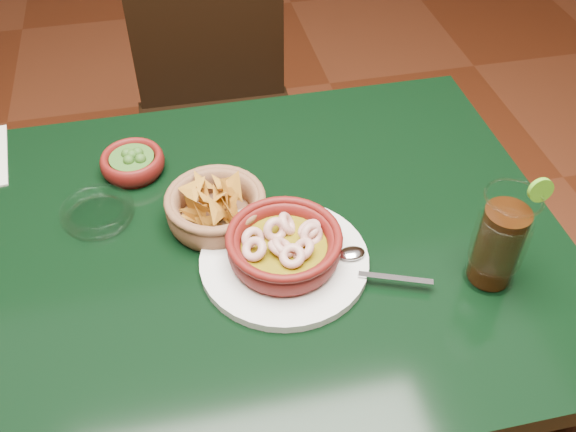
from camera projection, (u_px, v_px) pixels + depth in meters
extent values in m
cube|color=black|center=(203.00, 255.00, 1.06)|extent=(1.20, 0.80, 0.04)
cylinder|color=black|center=(410.00, 224.00, 1.64)|extent=(0.06, 0.06, 0.71)
cube|color=black|center=(223.00, 144.00, 1.72)|extent=(0.43, 0.43, 0.04)
cylinder|color=black|center=(170.00, 261.00, 1.72)|extent=(0.04, 0.04, 0.46)
cylinder|color=black|center=(302.00, 242.00, 1.77)|extent=(0.04, 0.04, 0.46)
cylinder|color=black|center=(162.00, 174.00, 1.98)|extent=(0.04, 0.04, 0.46)
cylinder|color=black|center=(278.00, 160.00, 2.03)|extent=(0.04, 0.04, 0.46)
cube|color=black|center=(207.00, 26.00, 1.68)|extent=(0.41, 0.04, 0.45)
cylinder|color=silver|center=(284.00, 261.00, 1.02)|extent=(0.27, 0.27, 0.01)
cylinder|color=#530F0C|center=(284.00, 256.00, 1.01)|extent=(0.16, 0.16, 0.01)
torus|color=#530F0C|center=(284.00, 247.00, 0.99)|extent=(0.20, 0.20, 0.04)
torus|color=#530F0C|center=(284.00, 237.00, 0.98)|extent=(0.18, 0.18, 0.01)
cylinder|color=#685A0B|center=(284.00, 246.00, 0.99)|extent=(0.14, 0.14, 0.01)
torus|color=#CE9F90|center=(311.00, 235.00, 0.99)|extent=(0.05, 0.05, 0.04)
torus|color=#CE9F90|center=(309.00, 229.00, 1.01)|extent=(0.05, 0.06, 0.04)
torus|color=#CE9F90|center=(287.00, 224.00, 1.01)|extent=(0.04, 0.05, 0.05)
torus|color=#CE9F90|center=(275.00, 230.00, 1.00)|extent=(0.05, 0.04, 0.05)
torus|color=#CE9F90|center=(253.00, 239.00, 0.99)|extent=(0.05, 0.05, 0.04)
torus|color=#CE9F90|center=(254.00, 249.00, 0.97)|extent=(0.05, 0.05, 0.04)
torus|color=#CE9F90|center=(279.00, 249.00, 0.98)|extent=(0.04, 0.05, 0.05)
torus|color=#CE9F90|center=(283.00, 247.00, 0.98)|extent=(0.05, 0.06, 0.04)
torus|color=#CE9F90|center=(292.00, 256.00, 0.96)|extent=(0.06, 0.06, 0.03)
torus|color=#CE9F90|center=(303.00, 249.00, 0.97)|extent=(0.05, 0.05, 0.04)
cube|color=silver|center=(396.00, 278.00, 0.98)|extent=(0.11, 0.05, 0.00)
ellipsoid|color=silver|center=(352.00, 253.00, 1.01)|extent=(0.04, 0.03, 0.01)
cylinder|color=brown|center=(217.00, 219.00, 1.09)|extent=(0.14, 0.14, 0.01)
torus|color=brown|center=(216.00, 209.00, 1.07)|extent=(0.20, 0.20, 0.06)
torus|color=brown|center=(215.00, 198.00, 1.06)|extent=(0.17, 0.17, 0.01)
cone|color=#B6741E|center=(190.00, 213.00, 1.06)|extent=(0.08, 0.06, 0.07)
cone|color=#B6741E|center=(196.00, 215.00, 1.03)|extent=(0.08, 0.04, 0.09)
cone|color=#B6741E|center=(232.00, 218.00, 1.05)|extent=(0.06, 0.05, 0.07)
cone|color=#B6741E|center=(196.00, 206.00, 1.02)|extent=(0.08, 0.04, 0.08)
cone|color=#B6741E|center=(214.00, 212.00, 1.06)|extent=(0.07, 0.08, 0.06)
cone|color=#B6741E|center=(223.00, 183.00, 1.07)|extent=(0.07, 0.08, 0.05)
cone|color=#B6741E|center=(192.00, 189.00, 1.05)|extent=(0.08, 0.08, 0.03)
cone|color=#B6741E|center=(203.00, 181.00, 1.07)|extent=(0.07, 0.09, 0.06)
cone|color=#B6741E|center=(227.00, 187.00, 1.06)|extent=(0.03, 0.08, 0.08)
cone|color=#B6741E|center=(205.00, 198.00, 1.06)|extent=(0.04, 0.08, 0.08)
cone|color=#B6741E|center=(194.00, 218.00, 1.05)|extent=(0.07, 0.07, 0.04)
cone|color=#B6741E|center=(221.00, 207.00, 1.08)|extent=(0.04, 0.08, 0.08)
cone|color=#B6741E|center=(232.00, 187.00, 1.05)|extent=(0.07, 0.06, 0.06)
cone|color=#B6741E|center=(221.00, 200.00, 1.07)|extent=(0.06, 0.08, 0.07)
cone|color=#B6741E|center=(209.00, 225.00, 1.04)|extent=(0.08, 0.04, 0.08)
cone|color=#B6741E|center=(217.00, 211.00, 1.02)|extent=(0.06, 0.08, 0.07)
cone|color=#B6741E|center=(207.00, 198.00, 1.04)|extent=(0.06, 0.08, 0.07)
cone|color=#B6741E|center=(232.00, 203.00, 1.06)|extent=(0.03, 0.08, 0.07)
cone|color=#B6741E|center=(216.00, 198.00, 1.06)|extent=(0.07, 0.07, 0.05)
cone|color=#B6741E|center=(229.00, 210.00, 1.03)|extent=(0.03, 0.08, 0.08)
cone|color=#B6741E|center=(200.00, 212.00, 1.03)|extent=(0.02, 0.07, 0.07)
cone|color=#B6741E|center=(223.00, 215.00, 1.06)|extent=(0.04, 0.08, 0.07)
cylinder|color=#530F0C|center=(134.00, 170.00, 1.18)|extent=(0.10, 0.10, 0.01)
torus|color=#530F0C|center=(132.00, 162.00, 1.17)|extent=(0.13, 0.13, 0.04)
cylinder|color=#214915|center=(132.00, 159.00, 1.16)|extent=(0.08, 0.08, 0.01)
sphere|color=#214915|center=(129.00, 160.00, 1.15)|extent=(0.02, 0.02, 0.02)
sphere|color=#214915|center=(141.00, 159.00, 1.15)|extent=(0.02, 0.02, 0.02)
sphere|color=#214915|center=(127.00, 154.00, 1.16)|extent=(0.02, 0.02, 0.02)
sphere|color=#214915|center=(132.00, 155.00, 1.16)|extent=(0.02, 0.02, 0.02)
sphere|color=#214915|center=(138.00, 153.00, 1.17)|extent=(0.02, 0.02, 0.02)
cylinder|color=white|center=(488.00, 276.00, 1.00)|extent=(0.08, 0.08, 0.01)
torus|color=white|center=(500.00, 239.00, 0.94)|extent=(0.17, 0.17, 0.09)
cylinder|color=black|center=(498.00, 245.00, 0.95)|extent=(0.07, 0.07, 0.14)
cube|color=silver|center=(512.00, 222.00, 0.93)|extent=(0.03, 0.02, 0.03)
cube|color=silver|center=(506.00, 228.00, 0.92)|extent=(0.03, 0.03, 0.03)
cube|color=silver|center=(514.00, 222.00, 0.91)|extent=(0.03, 0.03, 0.03)
torus|color=white|center=(514.00, 197.00, 0.88)|extent=(0.08, 0.08, 0.00)
cylinder|color=#488B17|center=(541.00, 190.00, 0.89)|extent=(0.04, 0.01, 0.04)
cylinder|color=white|center=(99.00, 217.00, 1.09)|extent=(0.11, 0.11, 0.01)
torus|color=white|center=(97.00, 211.00, 1.08)|extent=(0.13, 0.13, 0.03)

